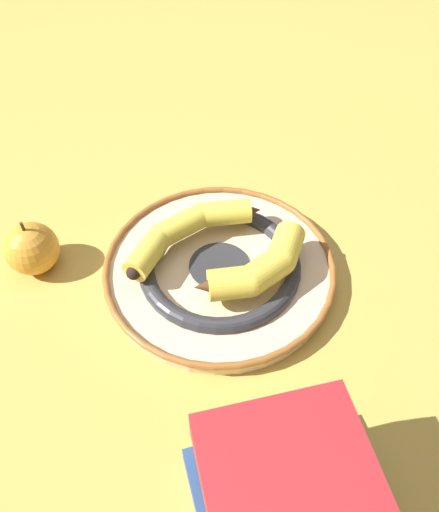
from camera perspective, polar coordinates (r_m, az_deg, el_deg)
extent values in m
plane|color=gold|center=(0.68, -1.25, -0.01)|extent=(2.80, 2.80, 0.00)
cylinder|color=beige|center=(0.66, 0.00, -1.69)|extent=(0.29, 0.29, 0.02)
torus|color=#2D2D33|center=(0.64, 0.00, -0.95)|extent=(0.21, 0.21, 0.02)
cylinder|color=#2D2D33|center=(0.65, 0.00, -1.09)|extent=(0.08, 0.08, 0.00)
torus|color=#995B28|center=(0.65, 0.00, -1.03)|extent=(0.30, 0.30, 0.01)
cylinder|color=yellow|center=(0.67, 0.74, 4.94)|extent=(0.07, 0.04, 0.03)
cylinder|color=yellow|center=(0.66, -4.39, 3.47)|extent=(0.07, 0.07, 0.03)
cylinder|color=yellow|center=(0.63, -8.26, 0.22)|extent=(0.06, 0.07, 0.03)
sphere|color=yellow|center=(0.67, -2.05, 4.68)|extent=(0.03, 0.03, 0.03)
sphere|color=yellow|center=(0.64, -6.81, 2.22)|extent=(0.03, 0.03, 0.03)
cone|color=#472D19|center=(0.68, 3.51, 5.19)|extent=(0.03, 0.03, 0.02)
sphere|color=black|center=(0.61, -9.79, -1.89)|extent=(0.02, 0.02, 0.02)
cylinder|color=yellow|center=(0.59, 1.15, -3.16)|extent=(0.06, 0.05, 0.04)
cylinder|color=yellow|center=(0.60, 5.35, -1.66)|extent=(0.06, 0.06, 0.04)
cylinder|color=yellow|center=(0.63, 7.61, 1.16)|extent=(0.05, 0.06, 0.04)
sphere|color=yellow|center=(0.59, 3.57, -2.88)|extent=(0.04, 0.04, 0.04)
sphere|color=yellow|center=(0.61, 7.06, -0.49)|extent=(0.04, 0.04, 0.04)
cone|color=#472D19|center=(0.59, -1.29, -3.44)|extent=(0.04, 0.03, 0.03)
sphere|color=black|center=(0.65, 8.14, 2.72)|extent=(0.02, 0.02, 0.02)
cube|color=white|center=(0.44, 9.00, -26.96)|extent=(0.17, 0.20, 0.03)
sphere|color=gold|center=(0.69, -20.66, 0.81)|extent=(0.07, 0.07, 0.07)
cylinder|color=#4C3319|center=(0.66, -21.60, 3.16)|extent=(0.00, 0.00, 0.01)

